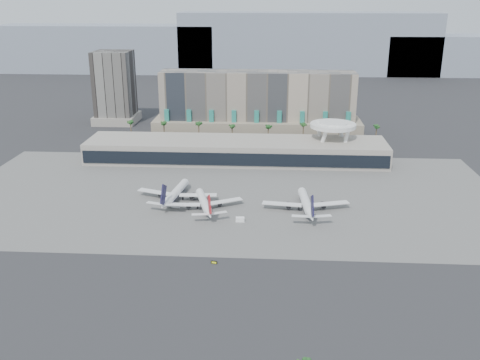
# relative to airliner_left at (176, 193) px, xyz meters

# --- Properties ---
(ground) EXTENTS (900.00, 900.00, 0.00)m
(ground) POSITION_rel_airliner_left_xyz_m (23.73, -46.29, -3.46)
(ground) COLOR #232326
(ground) RESTS_ON ground
(apron_pad) EXTENTS (260.00, 130.00, 0.06)m
(apron_pad) POSITION_rel_airliner_left_xyz_m (23.73, 8.71, -3.43)
(apron_pad) COLOR #5B5B59
(apron_pad) RESTS_ON ground
(mountain_ridge) EXTENTS (680.00, 60.00, 70.00)m
(mountain_ridge) POSITION_rel_airliner_left_xyz_m (51.60, 423.71, 26.43)
(mountain_ridge) COLOR gray
(mountain_ridge) RESTS_ON ground
(hotel) EXTENTS (140.00, 30.00, 42.00)m
(hotel) POSITION_rel_airliner_left_xyz_m (33.73, 128.12, 13.35)
(hotel) COLOR tan
(hotel) RESTS_ON ground
(office_tower) EXTENTS (30.00, 30.00, 52.00)m
(office_tower) POSITION_rel_airliner_left_xyz_m (-71.27, 153.71, 19.48)
(office_tower) COLOR black
(office_tower) RESTS_ON ground
(terminal) EXTENTS (170.00, 32.50, 14.50)m
(terminal) POSITION_rel_airliner_left_xyz_m (23.73, 63.55, 3.06)
(terminal) COLOR #B0A99A
(terminal) RESTS_ON ground
(saucer_structure) EXTENTS (26.00, 26.00, 21.89)m
(saucer_structure) POSITION_rel_airliner_left_xyz_m (78.73, 69.71, 14.99)
(saucer_structure) COLOR white
(saucer_structure) RESTS_ON ground
(palm_row) EXTENTS (157.80, 2.80, 13.10)m
(palm_row) POSITION_rel_airliner_left_xyz_m (30.73, 98.71, 7.04)
(palm_row) COLOR brown
(palm_row) RESTS_ON ground
(airliner_left) EXTENTS (38.24, 39.61, 13.71)m
(airliner_left) POSITION_rel_airliner_left_xyz_m (0.00, 0.00, 0.00)
(airliner_left) COLOR white
(airliner_left) RESTS_ON ground
(airliner_centre) EXTENTS (34.52, 35.78, 12.66)m
(airliner_centre) POSITION_rel_airliner_left_xyz_m (14.55, -10.37, -0.26)
(airliner_centre) COLOR white
(airliner_centre) RESTS_ON ground
(airliner_right) EXTENTS (39.03, 40.30, 13.91)m
(airliner_right) POSITION_rel_airliner_left_xyz_m (59.85, -9.35, 0.05)
(airliner_right) COLOR white
(airliner_right) RESTS_ON ground
(service_vehicle_a) EXTENTS (4.15, 2.64, 1.88)m
(service_vehicle_a) POSITION_rel_airliner_left_xyz_m (1.75, -9.28, -2.52)
(service_vehicle_a) COLOR silver
(service_vehicle_a) RESTS_ON ground
(service_vehicle_b) EXTENTS (3.77, 2.28, 1.88)m
(service_vehicle_b) POSITION_rel_airliner_left_xyz_m (31.43, -23.37, -2.52)
(service_vehicle_b) COLOR white
(service_vehicle_b) RESTS_ON ground
(taxiway_sign) EXTENTS (2.32, 0.73, 1.05)m
(taxiway_sign) POSITION_rel_airliner_left_xyz_m (24.44, -61.03, -2.94)
(taxiway_sign) COLOR black
(taxiway_sign) RESTS_ON ground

